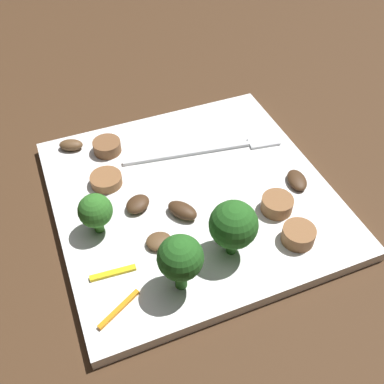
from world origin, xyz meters
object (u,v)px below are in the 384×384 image
broccoli_floret_1 (95,211)px  pepper_strip_0 (113,273)px  mushroom_3 (71,145)px  broccoli_floret_0 (233,225)px  pepper_strip_3 (119,309)px  sausage_slice_1 (106,180)px  mushroom_5 (182,210)px  sausage_slice_3 (298,235)px  sausage_slice_2 (107,147)px  fork (215,149)px  broccoli_floret_2 (180,259)px  mushroom_0 (159,241)px  mushroom_4 (297,180)px  mushroom_1 (139,207)px  plate (192,196)px  sausage_slice_0 (277,204)px

broccoli_floret_1 → pepper_strip_0: bearing=-91.0°
mushroom_3 → pepper_strip_0: size_ratio=0.65×
broccoli_floret_0 → pepper_strip_3: size_ratio=1.34×
broccoli_floret_1 → sausage_slice_1: size_ratio=1.32×
pepper_strip_3 → mushroom_5: bearing=42.1°
broccoli_floret_0 → mushroom_5: 0.07m
sausage_slice_1 → mushroom_3: (-0.02, 0.07, 0.00)m
broccoli_floret_0 → sausage_slice_3: size_ratio=1.92×
pepper_strip_3 → sausage_slice_2: bearing=78.2°
sausage_slice_3 → fork: bearing=97.8°
sausage_slice_1 → broccoli_floret_0: bearing=-56.7°
broccoli_floret_2 → mushroom_0: broccoli_floret_2 is taller
broccoli_floret_1 → mushroom_0: size_ratio=1.80×
mushroom_4 → pepper_strip_3: size_ratio=0.70×
mushroom_1 → mushroom_0: bearing=-84.1°
sausage_slice_3 → broccoli_floret_1: bearing=154.3°
mushroom_4 → mushroom_3: bearing=145.5°
broccoli_floret_0 → mushroom_5: bearing=113.8°
broccoli_floret_0 → mushroom_3: (-0.11, 0.20, -0.03)m
plate → fork: 0.07m
sausage_slice_1 → mushroom_3: 0.07m
pepper_strip_3 → mushroom_1: bearing=64.1°
broccoli_floret_2 → sausage_slice_0: 0.13m
broccoli_floret_2 → sausage_slice_0: size_ratio=1.90×
broccoli_floret_2 → mushroom_3: bearing=103.5°
broccoli_floret_1 → sausage_slice_0: size_ratio=1.40×
plate → mushroom_3: bearing=131.5°
fork → sausage_slice_2: (-0.11, 0.04, 0.00)m
sausage_slice_0 → pepper_strip_3: size_ratio=0.71×
sausage_slice_1 → sausage_slice_2: (0.01, 0.05, 0.00)m
sausage_slice_0 → mushroom_4: (0.04, 0.02, -0.00)m
broccoli_floret_0 → mushroom_1: 0.11m
broccoli_floret_1 → sausage_slice_3: 0.19m
mushroom_0 → mushroom_4: bearing=7.8°
sausage_slice_2 → pepper_strip_3: 0.20m
fork → broccoli_floret_1: broccoli_floret_1 is taller
broccoli_floret_2 → sausage_slice_2: size_ratio=1.91×
broccoli_floret_2 → sausage_slice_1: size_ratio=1.79×
sausage_slice_0 → mushroom_1: 0.14m
plate → fork: (0.05, 0.05, 0.01)m
mushroom_5 → mushroom_3: bearing=120.1°
sausage_slice_2 → broccoli_floret_2: bearing=-85.7°
sausage_slice_3 → mushroom_4: (0.04, 0.07, -0.00)m
sausage_slice_3 → mushroom_5: 0.11m
plate → mushroom_0: 0.07m
broccoli_floret_1 → plate: bearing=7.6°
sausage_slice_3 → mushroom_4: 0.08m
broccoli_floret_1 → mushroom_3: size_ratio=1.64×
plate → broccoli_floret_2: size_ratio=4.65×
mushroom_5 → pepper_strip_0: 0.09m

